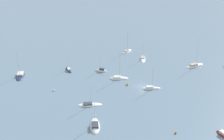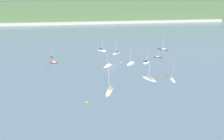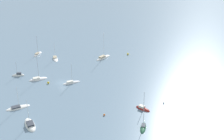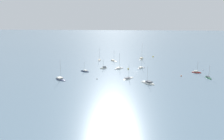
{
  "view_description": "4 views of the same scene",
  "coord_description": "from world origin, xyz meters",
  "px_view_note": "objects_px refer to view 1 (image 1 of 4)",
  "views": [
    {
      "loc": [
        -60.15,
        82.65,
        55.62
      ],
      "look_at": [
        13.06,
        1.91,
        3.18
      ],
      "focal_mm": 50.0,
      "sensor_mm": 36.0,
      "label": 1
    },
    {
      "loc": [
        -13.06,
        -94.0,
        38.58
      ],
      "look_at": [
        -2.63,
        -12.5,
        2.45
      ],
      "focal_mm": 28.0,
      "sensor_mm": 36.0,
      "label": 2
    },
    {
      "loc": [
        -57.44,
        96.17,
        56.88
      ],
      "look_at": [
        -16.58,
        -12.64,
        2.75
      ],
      "focal_mm": 50.0,
      "sensor_mm": 36.0,
      "label": 3
    },
    {
      "loc": [
        6.99,
        133.99,
        34.63
      ],
      "look_at": [
        13.79,
        17.27,
        3.44
      ],
      "focal_mm": 35.0,
      "sensor_mm": 36.0,
      "label": 4
    }
  ],
  "objects_px": {
    "sailboat_2": "(95,126)",
    "mooring_buoy_1": "(127,84)",
    "sailboat_3": "(20,76)",
    "sailboat_10": "(151,88)",
    "sailboat_1": "(143,59)",
    "mooring_buoy_3": "(54,90)",
    "sailboat_5": "(127,52)",
    "mooring_buoy_4": "(176,132)",
    "sailboat_7": "(101,71)",
    "sailboat_9": "(119,78)",
    "sailboat_6": "(69,70)",
    "sailboat_4": "(90,105)",
    "sailboat_11": "(195,66)",
    "sailboat_8": "(224,136)"
  },
  "relations": [
    {
      "from": "sailboat_4",
      "to": "sailboat_9",
      "type": "distance_m",
      "value": 21.75
    },
    {
      "from": "sailboat_3",
      "to": "sailboat_10",
      "type": "relative_size",
      "value": 1.26
    },
    {
      "from": "sailboat_3",
      "to": "mooring_buoy_1",
      "type": "bearing_deg",
      "value": 74.82
    },
    {
      "from": "sailboat_4",
      "to": "mooring_buoy_3",
      "type": "relative_size",
      "value": 13.68
    },
    {
      "from": "sailboat_2",
      "to": "sailboat_8",
      "type": "distance_m",
      "value": 37.37
    },
    {
      "from": "sailboat_9",
      "to": "sailboat_11",
      "type": "xyz_separation_m",
      "value": [
        -16.31,
        -30.19,
        0.04
      ]
    },
    {
      "from": "mooring_buoy_4",
      "to": "sailboat_4",
      "type": "bearing_deg",
      "value": 11.62
    },
    {
      "from": "sailboat_5",
      "to": "mooring_buoy_1",
      "type": "xyz_separation_m",
      "value": [
        -20.78,
        24.72,
        0.34
      ]
    },
    {
      "from": "sailboat_3",
      "to": "sailboat_8",
      "type": "bearing_deg",
      "value": 55.56
    },
    {
      "from": "sailboat_9",
      "to": "sailboat_3",
      "type": "bearing_deg",
      "value": 175.53
    },
    {
      "from": "sailboat_4",
      "to": "sailboat_11",
      "type": "relative_size",
      "value": 0.65
    },
    {
      "from": "sailboat_11",
      "to": "sailboat_6",
      "type": "bearing_deg",
      "value": 156.79
    },
    {
      "from": "sailboat_7",
      "to": "sailboat_10",
      "type": "relative_size",
      "value": 0.83
    },
    {
      "from": "mooring_buoy_3",
      "to": "mooring_buoy_4",
      "type": "height_order",
      "value": "mooring_buoy_4"
    },
    {
      "from": "sailboat_4",
      "to": "sailboat_9",
      "type": "height_order",
      "value": "sailboat_9"
    },
    {
      "from": "sailboat_11",
      "to": "sailboat_4",
      "type": "bearing_deg",
      "value": -171.5
    },
    {
      "from": "mooring_buoy_1",
      "to": "mooring_buoy_4",
      "type": "relative_size",
      "value": 1.37
    },
    {
      "from": "sailboat_4",
      "to": "mooring_buoy_3",
      "type": "bearing_deg",
      "value": 139.5
    },
    {
      "from": "sailboat_1",
      "to": "sailboat_7",
      "type": "relative_size",
      "value": 1.19
    },
    {
      "from": "sailboat_1",
      "to": "sailboat_11",
      "type": "xyz_separation_m",
      "value": [
        -20.74,
        -8.72,
        0.03
      ]
    },
    {
      "from": "sailboat_1",
      "to": "mooring_buoy_3",
      "type": "distance_m",
      "value": 44.86
    },
    {
      "from": "sailboat_5",
      "to": "sailboat_6",
      "type": "height_order",
      "value": "sailboat_5"
    },
    {
      "from": "sailboat_4",
      "to": "sailboat_8",
      "type": "relative_size",
      "value": 1.13
    },
    {
      "from": "sailboat_2",
      "to": "mooring_buoy_4",
      "type": "xyz_separation_m",
      "value": [
        -19.7,
        -13.3,
        0.22
      ]
    },
    {
      "from": "sailboat_7",
      "to": "mooring_buoy_1",
      "type": "relative_size",
      "value": 8.43
    },
    {
      "from": "sailboat_2",
      "to": "sailboat_9",
      "type": "bearing_deg",
      "value": -18.78
    },
    {
      "from": "sailboat_4",
      "to": "sailboat_8",
      "type": "height_order",
      "value": "sailboat_4"
    },
    {
      "from": "sailboat_6",
      "to": "sailboat_11",
      "type": "xyz_separation_m",
      "value": [
        -36.51,
        -38.32,
        0.05
      ]
    },
    {
      "from": "sailboat_9",
      "to": "sailboat_11",
      "type": "distance_m",
      "value": 34.32
    },
    {
      "from": "sailboat_6",
      "to": "sailboat_9",
      "type": "xyz_separation_m",
      "value": [
        -20.2,
        -8.13,
        0.01
      ]
    },
    {
      "from": "sailboat_4",
      "to": "sailboat_7",
      "type": "height_order",
      "value": "sailboat_4"
    },
    {
      "from": "sailboat_7",
      "to": "sailboat_9",
      "type": "height_order",
      "value": "sailboat_9"
    },
    {
      "from": "sailboat_6",
      "to": "sailboat_1",
      "type": "bearing_deg",
      "value": -94.41
    },
    {
      "from": "sailboat_11",
      "to": "mooring_buoy_1",
      "type": "xyz_separation_m",
      "value": [
        10.51,
        31.81,
        0.31
      ]
    },
    {
      "from": "sailboat_6",
      "to": "sailboat_3",
      "type": "bearing_deg",
      "value": 82.12
    },
    {
      "from": "mooring_buoy_4",
      "to": "sailboat_7",
      "type": "bearing_deg",
      "value": -18.7
    },
    {
      "from": "sailboat_10",
      "to": "sailboat_11",
      "type": "xyz_separation_m",
      "value": [
        -2.24,
        -28.2,
        0.02
      ]
    },
    {
      "from": "sailboat_7",
      "to": "mooring_buoy_1",
      "type": "height_order",
      "value": "sailboat_7"
    },
    {
      "from": "sailboat_5",
      "to": "mooring_buoy_3",
      "type": "bearing_deg",
      "value": -178.52
    },
    {
      "from": "sailboat_6",
      "to": "mooring_buoy_3",
      "type": "height_order",
      "value": "sailboat_6"
    },
    {
      "from": "sailboat_2",
      "to": "sailboat_3",
      "type": "xyz_separation_m",
      "value": [
        45.52,
        -3.76,
        0.04
      ]
    },
    {
      "from": "sailboat_5",
      "to": "sailboat_2",
      "type": "bearing_deg",
      "value": -152.97
    },
    {
      "from": "sailboat_1",
      "to": "sailboat_7",
      "type": "height_order",
      "value": "sailboat_1"
    },
    {
      "from": "mooring_buoy_1",
      "to": "sailboat_1",
      "type": "bearing_deg",
      "value": -66.11
    },
    {
      "from": "sailboat_9",
      "to": "sailboat_10",
      "type": "distance_m",
      "value": 14.21
    },
    {
      "from": "sailboat_4",
      "to": "sailboat_9",
      "type": "xyz_separation_m",
      "value": [
        5.52,
        -21.04,
        0.02
      ]
    },
    {
      "from": "sailboat_2",
      "to": "sailboat_4",
      "type": "bearing_deg",
      "value": 6.27
    },
    {
      "from": "sailboat_2",
      "to": "mooring_buoy_1",
      "type": "distance_m",
      "value": 28.3
    },
    {
      "from": "sailboat_7",
      "to": "sailboat_11",
      "type": "relative_size",
      "value": 0.55
    },
    {
      "from": "sailboat_3",
      "to": "sailboat_4",
      "type": "bearing_deg",
      "value": 47.94
    }
  ]
}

